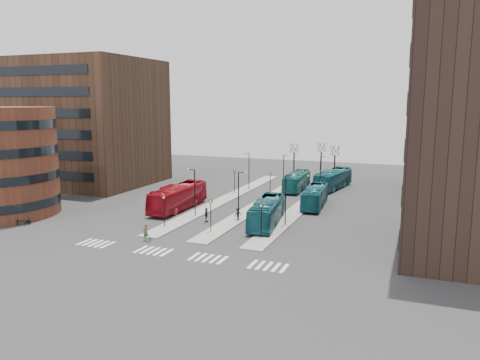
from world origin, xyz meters
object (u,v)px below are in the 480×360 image
(traveller, at_px, (146,232))
(bicycle_near, at_px, (20,222))
(commuter_c, at_px, (238,214))
(bicycle_far, at_px, (26,220))
(teal_bus_a, at_px, (267,212))
(teal_bus_d, at_px, (333,179))
(commuter_a, at_px, (160,207))
(bicycle_mid, at_px, (25,221))
(teal_bus_c, at_px, (315,196))
(suitcase, at_px, (148,239))
(teal_bus_b, at_px, (297,181))
(commuter_b, at_px, (206,215))
(red_bus, at_px, (178,197))

(traveller, height_order, bicycle_near, traveller)
(commuter_c, xyz_separation_m, bicycle_far, (-23.38, -10.86, -0.36))
(teal_bus_a, bearing_deg, bicycle_near, -165.61)
(teal_bus_d, distance_m, traveller, 39.65)
(traveller, bearing_deg, commuter_a, 118.56)
(bicycle_mid, bearing_deg, commuter_c, -64.54)
(teal_bus_c, height_order, bicycle_far, teal_bus_c)
(teal_bus_a, distance_m, bicycle_mid, 29.34)
(suitcase, distance_m, teal_bus_c, 26.41)
(commuter_a, xyz_separation_m, bicycle_near, (-12.32, -11.64, -0.33))
(teal_bus_b, xyz_separation_m, bicycle_far, (-25.11, -33.37, -1.04))
(suitcase, relative_size, bicycle_mid, 0.38)
(traveller, distance_m, bicycle_near, 17.40)
(commuter_b, height_order, commuter_c, commuter_b)
(commuter_c, bearing_deg, traveller, 13.16)
(teal_bus_a, height_order, teal_bus_c, teal_bus_a)
(teal_bus_b, distance_m, commuter_a, 26.04)
(teal_bus_c, bearing_deg, suitcase, -123.28)
(bicycle_mid, bearing_deg, teal_bus_b, -36.61)
(teal_bus_a, distance_m, teal_bus_d, 26.77)
(commuter_a, height_order, bicycle_far, commuter_a)
(traveller, distance_m, commuter_c, 12.96)
(traveller, bearing_deg, suitcase, -30.74)
(suitcase, bearing_deg, commuter_a, 119.25)
(teal_bus_c, bearing_deg, teal_bus_b, 111.96)
(traveller, relative_size, commuter_b, 1.03)
(commuter_a, bearing_deg, red_bus, -130.85)
(teal_bus_a, relative_size, commuter_a, 6.99)
(bicycle_near, xyz_separation_m, bicycle_far, (0.00, 0.94, -0.02))
(commuter_a, relative_size, bicycle_far, 0.92)
(teal_bus_c, distance_m, commuter_a, 21.61)
(teal_bus_d, distance_m, bicycle_far, 47.81)
(commuter_c, relative_size, bicycle_near, 0.89)
(teal_bus_b, relative_size, bicycle_near, 5.81)
(suitcase, bearing_deg, red_bus, 110.43)
(suitcase, distance_m, commuter_a, 12.92)
(teal_bus_b, xyz_separation_m, commuter_a, (-12.79, -22.68, -0.69))
(teal_bus_d, height_order, commuter_c, teal_bus_d)
(red_bus, xyz_separation_m, commuter_a, (-1.21, -2.88, -0.90))
(commuter_c, bearing_deg, teal_bus_d, -154.82)
(bicycle_far, bearing_deg, commuter_b, -56.84)
(commuter_b, bearing_deg, teal_bus_d, -45.58)
(teal_bus_a, relative_size, commuter_b, 6.41)
(teal_bus_c, bearing_deg, commuter_a, -152.36)
(suitcase, height_order, commuter_c, commuter_c)
(teal_bus_d, bearing_deg, commuter_c, -95.95)
(teal_bus_a, bearing_deg, bicycle_mid, -166.99)
(red_bus, relative_size, commuter_a, 7.56)
(suitcase, bearing_deg, teal_bus_c, 64.84)
(teal_bus_a, bearing_deg, traveller, -140.56)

